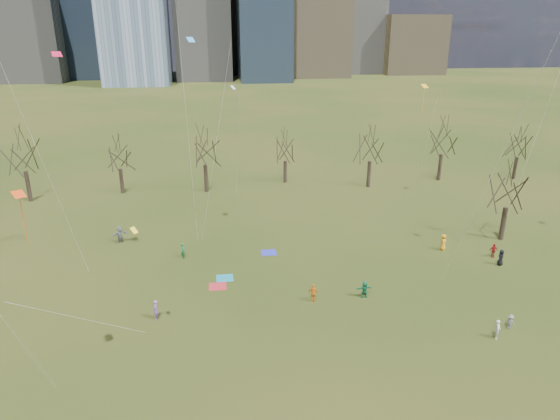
{
  "coord_description": "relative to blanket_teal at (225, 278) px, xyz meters",
  "views": [
    {
      "loc": [
        -5.69,
        -29.89,
        22.58
      ],
      "look_at": [
        0.0,
        12.0,
        7.0
      ],
      "focal_mm": 32.0,
      "sensor_mm": 36.0,
      "label": 1
    }
  ],
  "objects": [
    {
      "name": "person_1",
      "position": [
        20.44,
        -12.64,
        0.79
      ],
      "size": [
        0.63,
        0.7,
        1.61
      ],
      "primitive_type": "imported",
      "rotation": [
        0.0,
        0.0,
        1.03
      ],
      "color": "silver",
      "rests_on": "ground"
    },
    {
      "name": "person_11",
      "position": [
        -11.22,
        9.99,
        0.94
      ],
      "size": [
        1.85,
        1.23,
        1.92
      ],
      "primitive_type": "imported",
      "rotation": [
        0.0,
        0.0,
        0.41
      ],
      "color": "slate",
      "rests_on": "ground"
    },
    {
      "name": "person_10",
      "position": [
        27.83,
        0.92,
        0.74
      ],
      "size": [
        0.9,
        0.41,
        1.52
      ],
      "primitive_type": "imported",
      "rotation": [
        0.0,
        0.0,
        6.24
      ],
      "color": "maroon",
      "rests_on": "ground"
    },
    {
      "name": "blanket_navy",
      "position": [
        4.81,
        5.13,
        0.0
      ],
      "size": [
        1.6,
        1.5,
        0.03
      ],
      "primitive_type": "cube",
      "color": "#262EB2",
      "rests_on": "ground"
    },
    {
      "name": "bare_tree_row",
      "position": [
        5.13,
        24.39,
        6.1
      ],
      "size": [
        113.04,
        29.8,
        9.5
      ],
      "color": "black",
      "rests_on": "ground"
    },
    {
      "name": "blanket_teal",
      "position": [
        0.0,
        0.0,
        0.0
      ],
      "size": [
        1.6,
        1.5,
        0.03
      ],
      "primitive_type": "cube",
      "color": "teal",
      "rests_on": "ground"
    },
    {
      "name": "kites_airborne",
      "position": [
        10.25,
        1.22,
        14.52
      ],
      "size": [
        52.48,
        45.54,
        33.65
      ],
      "color": "#E44613",
      "rests_on": "ground"
    },
    {
      "name": "person_13",
      "position": [
        -4.1,
        5.04,
        0.82
      ],
      "size": [
        0.51,
        0.68,
        1.68
      ],
      "primitive_type": "imported",
      "rotation": [
        0.0,
        0.0,
        1.76
      ],
      "color": "#1A763E",
      "rests_on": "ground"
    },
    {
      "name": "blanket_crimson",
      "position": [
        -0.7,
        -1.54,
        0.0
      ],
      "size": [
        1.6,
        1.5,
        0.03
      ],
      "primitive_type": "cube",
      "color": "#B2232A",
      "rests_on": "ground"
    },
    {
      "name": "person_12",
      "position": [
        23.44,
        3.31,
        0.89
      ],
      "size": [
        0.93,
        1.05,
        1.8
      ],
      "primitive_type": "imported",
      "rotation": [
        0.0,
        0.0,
        1.06
      ],
      "color": "orange",
      "rests_on": "ground"
    },
    {
      "name": "person_3",
      "position": [
        22.17,
        -11.56,
        0.62
      ],
      "size": [
        0.87,
        0.94,
        1.27
      ],
      "primitive_type": "imported",
      "rotation": [
        0.0,
        0.0,
        2.21
      ],
      "color": "slate",
      "rests_on": "ground"
    },
    {
      "name": "person_7",
      "position": [
        -5.79,
        -6.37,
        0.85
      ],
      "size": [
        0.47,
        0.67,
        1.73
      ],
      "primitive_type": "imported",
      "rotation": [
        0.0,
        0.0,
        4.62
      ],
      "color": "#9055AA",
      "rests_on": "ground"
    },
    {
      "name": "person_6",
      "position": [
        27.59,
        -0.9,
        0.82
      ],
      "size": [
        0.97,
        0.91,
        1.66
      ],
      "primitive_type": "imported",
      "rotation": [
        0.0,
        0.0,
        3.79
      ],
      "color": "black",
      "rests_on": "ground"
    },
    {
      "name": "person_4",
      "position": [
        7.54,
        -5.34,
        0.82
      ],
      "size": [
        1.05,
        0.67,
        1.66
      ],
      "primitive_type": "imported",
      "rotation": [
        0.0,
        0.0,
        2.85
      ],
      "color": "orange",
      "rests_on": "ground"
    },
    {
      "name": "person_5",
      "position": [
        12.15,
        -5.25,
        0.78
      ],
      "size": [
        1.51,
        0.57,
        1.6
      ],
      "primitive_type": "imported",
      "rotation": [
        0.0,
        0.0,
        3.21
      ],
      "color": "#1B7948",
      "rests_on": "ground"
    },
    {
      "name": "ground",
      "position": [
        5.22,
        -12.84,
        -0.01
      ],
      "size": [
        500.0,
        500.0,
        0.0
      ],
      "primitive_type": "plane",
      "color": "black",
      "rests_on": "ground"
    }
  ]
}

